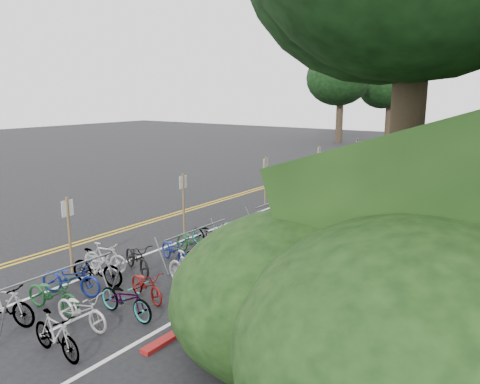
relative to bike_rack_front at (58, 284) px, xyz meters
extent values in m
plane|color=black|center=(-2.78, 2.04, -0.94)|extent=(120.00, 120.00, 0.00)
cube|color=gold|center=(-4.93, 12.04, -0.94)|extent=(0.12, 80.00, 0.01)
cube|color=gold|center=(-4.63, 12.04, -0.94)|extent=(0.12, 80.00, 0.01)
cube|color=silver|center=(-1.78, 12.04, -0.94)|extent=(0.12, 80.00, 0.01)
cube|color=silver|center=(2.42, 12.04, -0.94)|extent=(0.12, 80.00, 0.01)
cube|color=silver|center=(0.32, 0.04, -0.94)|extent=(0.10, 1.60, 0.01)
cube|color=silver|center=(0.32, 6.04, -0.94)|extent=(0.10, 1.60, 0.01)
cube|color=silver|center=(0.32, 12.04, -0.94)|extent=(0.10, 1.60, 0.01)
cube|color=silver|center=(0.32, 18.04, -0.94)|extent=(0.10, 1.60, 0.01)
cube|color=silver|center=(0.32, 24.04, -0.94)|extent=(0.10, 1.60, 0.01)
cube|color=silver|center=(0.32, 30.04, -0.94)|extent=(0.10, 1.60, 0.01)
cube|color=silver|center=(0.32, 36.04, -0.94)|extent=(0.10, 1.60, 0.01)
cube|color=maroon|center=(2.92, 14.04, -0.89)|extent=(0.25, 28.00, 0.10)
cube|color=#382819|center=(3.62, 24.04, -0.86)|extent=(1.40, 44.00, 0.16)
ellipsoid|color=#284C19|center=(4.42, 5.04, 0.10)|extent=(2.00, 2.80, 1.60)
ellipsoid|color=#284C19|center=(5.22, 10.04, 0.61)|extent=(2.60, 3.64, 2.08)
ellipsoid|color=#284C19|center=(6.42, 16.04, 1.05)|extent=(2.20, 3.08, 1.76)
ellipsoid|color=#284C19|center=(5.02, 22.04, 0.62)|extent=(3.00, 4.20, 2.40)
ellipsoid|color=#284C19|center=(4.22, 8.04, -0.04)|extent=(1.80, 2.52, 1.44)
ellipsoid|color=black|center=(5.22, 2.54, 0.27)|extent=(5.28, 6.16, 3.52)
ellipsoid|color=black|center=(8.22, 1.54, 0.49)|extent=(6.24, 7.28, 4.16)
cylinder|color=#2D2319|center=(6.72, 5.04, 2.89)|extent=(0.78, 0.78, 5.26)
cylinder|color=#2D2319|center=(-11.78, 44.04, 1.69)|extent=(0.78, 0.78, 5.26)
ellipsoid|color=black|center=(-11.78, 44.04, 6.48)|extent=(7.19, 7.19, 6.83)
cylinder|color=#2D2319|center=(-8.78, 52.04, 1.49)|extent=(0.76, 0.76, 4.86)
ellipsoid|color=black|center=(-8.78, 52.04, 5.80)|extent=(6.29, 6.29, 5.98)
cylinder|color=gray|center=(0.00, 0.00, 0.32)|extent=(0.05, 3.34, 0.05)
cylinder|color=gray|center=(0.28, -1.57, -0.31)|extent=(0.63, 0.04, 1.24)
cylinder|color=gray|center=(-0.28, 1.57, -0.31)|extent=(0.63, 0.04, 1.24)
cylinder|color=gray|center=(0.28, 1.57, -0.31)|extent=(0.63, 0.04, 1.24)
cylinder|color=gray|center=(0.22, 5.04, 0.21)|extent=(0.05, 3.00, 0.05)
cylinder|color=gray|center=(-0.06, 3.64, -0.37)|extent=(0.58, 0.04, 1.13)
cylinder|color=gray|center=(0.50, 3.64, -0.37)|extent=(0.58, 0.04, 1.13)
cylinder|color=gray|center=(-0.06, 6.44, -0.37)|extent=(0.58, 0.04, 1.13)
cylinder|color=gray|center=(0.50, 6.44, -0.37)|extent=(0.58, 0.04, 1.13)
cylinder|color=gray|center=(0.22, 10.04, 0.21)|extent=(0.05, 3.00, 0.05)
cylinder|color=gray|center=(-0.06, 8.64, -0.37)|extent=(0.58, 0.04, 1.13)
cylinder|color=gray|center=(0.50, 8.64, -0.37)|extent=(0.58, 0.04, 1.13)
cylinder|color=gray|center=(-0.06, 11.44, -0.37)|extent=(0.58, 0.04, 1.13)
cylinder|color=gray|center=(0.50, 11.44, -0.37)|extent=(0.58, 0.04, 1.13)
cylinder|color=gray|center=(0.22, 15.04, 0.21)|extent=(0.05, 3.00, 0.05)
cylinder|color=gray|center=(-0.06, 13.64, -0.37)|extent=(0.58, 0.04, 1.13)
cylinder|color=gray|center=(0.50, 13.64, -0.37)|extent=(0.58, 0.04, 1.13)
cylinder|color=gray|center=(-0.06, 16.44, -0.37)|extent=(0.58, 0.04, 1.13)
cylinder|color=gray|center=(0.50, 16.44, -0.37)|extent=(0.58, 0.04, 1.13)
cylinder|color=gray|center=(0.22, 20.04, 0.21)|extent=(0.05, 3.00, 0.05)
cylinder|color=gray|center=(-0.06, 18.64, -0.37)|extent=(0.58, 0.04, 1.13)
cylinder|color=gray|center=(0.50, 18.64, -0.37)|extent=(0.58, 0.04, 1.13)
cylinder|color=gray|center=(-0.06, 21.44, -0.37)|extent=(0.58, 0.04, 1.13)
cylinder|color=gray|center=(0.50, 21.44, -0.37)|extent=(0.58, 0.04, 1.13)
cylinder|color=gray|center=(0.22, 25.04, 0.21)|extent=(0.05, 3.00, 0.05)
cylinder|color=gray|center=(-0.06, 23.64, -0.37)|extent=(0.58, 0.04, 1.13)
cylinder|color=gray|center=(0.50, 23.64, -0.37)|extent=(0.58, 0.04, 1.13)
cylinder|color=gray|center=(-0.06, 26.44, -0.37)|extent=(0.58, 0.04, 1.13)
cylinder|color=gray|center=(0.50, 26.44, -0.37)|extent=(0.58, 0.04, 1.13)
cylinder|color=brown|center=(-2.29, 1.98, 0.30)|extent=(0.08, 0.08, 2.47)
cube|color=silver|center=(-2.29, 1.98, 1.18)|extent=(0.02, 0.40, 0.50)
cylinder|color=brown|center=(-2.18, 7.04, 0.31)|extent=(0.08, 0.08, 2.50)
cube|color=silver|center=(-2.18, 7.04, 1.21)|extent=(0.02, 0.40, 0.50)
cylinder|color=brown|center=(-2.18, 13.04, 0.31)|extent=(0.08, 0.08, 2.50)
cube|color=silver|center=(-2.18, 13.04, 1.21)|extent=(0.02, 0.40, 0.50)
cylinder|color=brown|center=(-2.18, 19.04, 0.31)|extent=(0.08, 0.08, 2.50)
cube|color=silver|center=(-2.18, 19.04, 1.21)|extent=(0.02, 0.40, 0.50)
cylinder|color=brown|center=(-2.18, 25.04, 0.31)|extent=(0.08, 0.08, 2.50)
cube|color=silver|center=(-2.18, 25.04, 1.21)|extent=(0.02, 0.40, 0.50)
imported|color=beige|center=(-1.64, 2.74, -0.47)|extent=(0.86, 1.62, 0.94)
imported|color=slate|center=(-0.82, -0.93, -0.41)|extent=(0.99, 1.83, 1.06)
imported|color=slate|center=(1.43, -1.04, -0.44)|extent=(0.53, 1.67, 1.00)
imported|color=#144C1E|center=(-0.51, 0.17, -0.47)|extent=(0.86, 1.88, 0.95)
imported|color=beige|center=(0.80, 0.07, -0.49)|extent=(0.69, 1.75, 0.91)
imported|color=navy|center=(-1.01, 1.06, -0.45)|extent=(1.23, 1.98, 0.98)
imported|color=slate|center=(1.25, 1.05, -0.45)|extent=(0.67, 1.86, 0.97)
imported|color=slate|center=(-0.97, 1.91, -0.40)|extent=(0.86, 1.87, 1.09)
imported|color=maroon|center=(0.95, 2.04, -0.52)|extent=(0.94, 1.69, 0.84)
imported|color=black|center=(-0.76, 3.27, -0.45)|extent=(1.29, 1.97, 0.98)
imported|color=beige|center=(1.33, 3.30, -0.41)|extent=(0.78, 1.84, 1.07)
imported|color=navy|center=(-0.40, 4.59, -0.49)|extent=(1.11, 1.80, 0.89)
imported|color=slate|center=(0.88, 4.51, -0.51)|extent=(0.77, 1.68, 0.85)
imported|color=#144C1E|center=(-0.43, 5.53, -0.47)|extent=(0.97, 1.87, 0.94)
imported|color=slate|center=(0.93, 5.45, -0.51)|extent=(0.99, 1.74, 0.87)
imported|color=slate|center=(-0.37, 6.45, -0.45)|extent=(0.80, 1.93, 0.99)
imported|color=#9E9EA3|center=(1.28, 6.52, -0.46)|extent=(0.68, 1.66, 0.97)
camera|label=1|loc=(9.88, -6.21, 4.60)|focal=35.00mm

